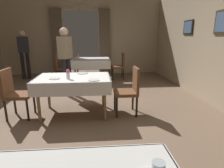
# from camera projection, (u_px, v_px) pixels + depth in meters

# --- Properties ---
(ground) EXTENTS (10.08, 10.08, 0.00)m
(ground) POSITION_uv_depth(u_px,v_px,m) (68.00, 114.00, 3.66)
(ground) COLOR #7A604C
(wall_back) EXTENTS (6.40, 0.27, 3.00)m
(wall_back) POSITION_uv_depth(u_px,v_px,m) (81.00, 36.00, 7.31)
(wall_back) COLOR tan
(wall_back) RESTS_ON ground
(dining_table_mid) EXTENTS (1.40, 0.93, 0.75)m
(dining_table_mid) POSITION_uv_depth(u_px,v_px,m) (73.00, 81.00, 3.51)
(dining_table_mid) COLOR olive
(dining_table_mid) RESTS_ON ground
(dining_table_far) EXTENTS (1.28, 1.07, 0.75)m
(dining_table_far) POSITION_uv_depth(u_px,v_px,m) (91.00, 61.00, 6.41)
(dining_table_far) COLOR olive
(dining_table_far) RESTS_ON ground
(chair_mid_right) EXTENTS (0.44, 0.44, 0.93)m
(chair_mid_right) POSITION_uv_depth(u_px,v_px,m) (130.00, 89.00, 3.56)
(chair_mid_right) COLOR black
(chair_mid_right) RESTS_ON ground
(chair_mid_left) EXTENTS (0.44, 0.44, 0.93)m
(chair_mid_left) POSITION_uv_depth(u_px,v_px,m) (14.00, 91.00, 3.38)
(chair_mid_left) COLOR black
(chair_mid_left) RESTS_ON ground
(chair_far_right) EXTENTS (0.44, 0.44, 0.93)m
(chair_far_right) POSITION_uv_depth(u_px,v_px,m) (120.00, 65.00, 6.60)
(chair_far_right) COLOR black
(chair_far_right) RESTS_ON ground
(chair_far_left) EXTENTS (0.44, 0.44, 0.93)m
(chair_far_left) POSITION_uv_depth(u_px,v_px,m) (62.00, 66.00, 6.31)
(chair_far_left) COLOR black
(chair_far_left) RESTS_ON ground
(flower_vase_mid) EXTENTS (0.07, 0.07, 0.18)m
(flower_vase_mid) POSITION_uv_depth(u_px,v_px,m) (68.00, 74.00, 3.29)
(flower_vase_mid) COLOR silver
(flower_vase_mid) RESTS_ON dining_table_mid
(plate_mid_b) EXTENTS (0.24, 0.24, 0.01)m
(plate_mid_b) POSITION_uv_depth(u_px,v_px,m) (82.00, 73.00, 3.82)
(plate_mid_b) COLOR white
(plate_mid_b) RESTS_ON dining_table_mid
(plate_mid_c) EXTENTS (0.20, 0.20, 0.01)m
(plate_mid_c) POSITION_uv_depth(u_px,v_px,m) (54.00, 78.00, 3.33)
(plate_mid_c) COLOR white
(plate_mid_c) RESTS_ON dining_table_mid
(plate_mid_d) EXTENTS (0.20, 0.20, 0.01)m
(plate_mid_d) POSITION_uv_depth(u_px,v_px,m) (94.00, 80.00, 3.22)
(plate_mid_d) COLOR white
(plate_mid_d) RESTS_ON dining_table_mid
(flower_vase_far) EXTENTS (0.07, 0.07, 0.19)m
(flower_vase_far) POSITION_uv_depth(u_px,v_px,m) (78.00, 56.00, 6.42)
(flower_vase_far) COLOR silver
(flower_vase_far) RESTS_ON dining_table_far
(plate_far_b) EXTENTS (0.20, 0.20, 0.01)m
(plate_far_b) POSITION_uv_depth(u_px,v_px,m) (97.00, 60.00, 6.04)
(plate_far_b) COLOR white
(plate_far_b) RESTS_ON dining_table_far
(person_waiter_by_doorway) EXTENTS (0.41, 0.33, 1.72)m
(person_waiter_by_doorway) POSITION_uv_depth(u_px,v_px,m) (24.00, 50.00, 6.44)
(person_waiter_by_doorway) COLOR black
(person_waiter_by_doorway) RESTS_ON ground
(person_diner_standing_aside) EXTENTS (0.35, 0.42, 1.72)m
(person_diner_standing_aside) POSITION_uv_depth(u_px,v_px,m) (65.00, 56.00, 4.69)
(person_diner_standing_aside) COLOR black
(person_diner_standing_aside) RESTS_ON ground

